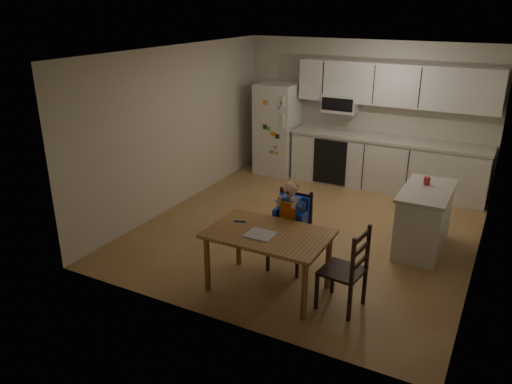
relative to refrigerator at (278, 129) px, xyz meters
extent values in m
cube|color=#9B6C43|center=(1.55, -2.15, -0.85)|extent=(4.50, 5.00, 0.01)
cube|color=beige|center=(1.55, 0.35, 0.40)|extent=(4.50, 0.02, 2.50)
cube|color=beige|center=(-0.70, -2.15, 0.40)|extent=(0.02, 5.00, 2.50)
cube|color=beige|center=(3.80, -2.15, 0.40)|extent=(0.02, 5.00, 2.50)
cube|color=white|center=(1.55, -2.15, 1.65)|extent=(4.50, 5.00, 0.01)
cube|color=silver|center=(0.00, 0.00, 0.00)|extent=(0.72, 0.70, 1.70)
cube|color=silver|center=(2.08, 0.05, -0.42)|extent=(3.34, 0.60, 0.86)
cube|color=beige|center=(2.08, 0.04, 0.04)|extent=(3.37, 0.62, 0.05)
cube|color=black|center=(1.16, -0.26, -0.42)|extent=(0.60, 0.02, 0.80)
cube|color=silver|center=(2.08, 0.18, 0.95)|extent=(3.34, 0.34, 0.70)
cube|color=silver|center=(1.16, 0.15, 0.57)|extent=(0.60, 0.38, 0.33)
cube|color=silver|center=(3.11, -2.01, -0.45)|extent=(0.55, 1.09, 0.80)
cube|color=beige|center=(3.11, -2.01, -0.03)|extent=(0.60, 1.15, 0.05)
cylinder|color=red|center=(3.06, -1.84, 0.05)|extent=(0.08, 0.08, 0.11)
cube|color=brown|center=(1.76, -3.87, -0.15)|extent=(1.33, 0.86, 0.04)
cylinder|color=brown|center=(1.17, -4.22, -0.51)|extent=(0.07, 0.07, 0.68)
cylinder|color=brown|center=(1.17, -3.52, -0.51)|extent=(0.07, 0.07, 0.68)
cylinder|color=brown|center=(2.35, -4.22, -0.51)|extent=(0.07, 0.07, 0.68)
cylinder|color=brown|center=(2.35, -3.52, -0.51)|extent=(0.07, 0.07, 0.68)
cube|color=#B3B3B8|center=(1.71, -3.97, -0.13)|extent=(0.31, 0.27, 0.01)
cylinder|color=#0E35AB|center=(1.33, -3.78, -0.13)|extent=(0.12, 0.06, 0.02)
cube|color=black|center=(1.76, -3.30, -0.41)|extent=(0.44, 0.44, 0.03)
cube|color=black|center=(1.57, -3.50, -0.64)|extent=(0.04, 0.04, 0.43)
cube|color=black|center=(1.56, -3.11, -0.64)|extent=(0.04, 0.04, 0.43)
cube|color=black|center=(1.96, -3.49, -0.64)|extent=(0.04, 0.04, 0.43)
cube|color=black|center=(1.95, -3.10, -0.64)|extent=(0.04, 0.04, 0.43)
cube|color=black|center=(1.75, -3.11, -0.14)|extent=(0.43, 0.05, 0.51)
cube|color=#0E35AB|center=(1.76, -3.30, -0.34)|extent=(0.40, 0.36, 0.10)
cube|color=#0E35AB|center=(1.75, -3.16, -0.12)|extent=(0.39, 0.07, 0.35)
cube|color=#4B93D2|center=(1.76, -3.32, -0.28)|extent=(0.31, 0.27, 0.02)
cube|color=#2F41B3|center=(1.76, -3.29, -0.05)|extent=(0.23, 0.15, 0.26)
cube|color=red|center=(1.76, -3.36, -0.06)|extent=(0.19, 0.02, 0.20)
sphere|color=beige|center=(1.76, -3.30, 0.20)|extent=(0.18, 0.18, 0.17)
ellipsoid|color=olive|center=(1.76, -3.30, 0.22)|extent=(0.18, 0.17, 0.14)
cube|color=black|center=(2.61, -3.82, -0.41)|extent=(0.46, 0.46, 0.03)
cube|color=black|center=(2.44, -3.61, -0.64)|extent=(0.04, 0.04, 0.42)
cube|color=black|center=(2.82, -3.65, -0.64)|extent=(0.04, 0.04, 0.42)
cube|color=black|center=(2.40, -3.99, -0.64)|extent=(0.04, 0.04, 0.42)
cube|color=black|center=(2.77, -4.03, -0.64)|extent=(0.04, 0.04, 0.42)
cube|color=black|center=(2.80, -3.84, -0.15)|extent=(0.08, 0.42, 0.50)
camera|label=1|loc=(3.98, -8.33, 2.26)|focal=35.00mm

